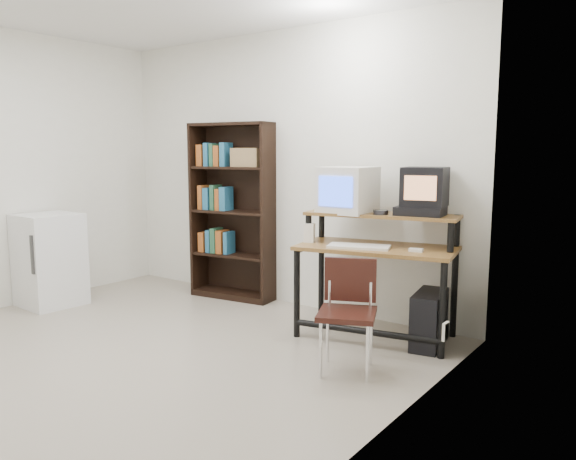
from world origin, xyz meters
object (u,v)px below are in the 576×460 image
Objects in this scene: computer_desk at (377,251)px; crt_tv at (425,187)px; bookshelf at (234,209)px; mini_fridge at (50,260)px; pc_tower at (429,319)px; school_chair at (348,303)px; crt_monitor at (348,190)px.

computer_desk is 0.62m from crt_tv.
mini_fridge is (-1.23, -1.28, -0.46)m from bookshelf.
bookshelf is 1.98× the size of mini_fridge.
mini_fridge is (-3.26, -1.21, -0.76)m from crt_tv.
pc_tower is 0.51× the size of mini_fridge.
pc_tower is 0.60× the size of school_chair.
crt_tv is 0.50× the size of school_chair.
bookshelf is (-2.03, 0.07, -0.30)m from crt_tv.
school_chair is at bearing -60.68° from crt_monitor.
crt_monitor is (-0.31, 0.05, 0.47)m from computer_desk.
crt_monitor is at bearing 158.63° from computer_desk.
bookshelf reaches higher than pc_tower.
crt_tv reaches higher than crt_monitor.
school_chair reaches higher than pc_tower.
crt_tv is (0.61, 0.14, 0.04)m from crt_monitor.
mini_fridge is (-2.97, -1.02, -0.25)m from computer_desk.
bookshelf is (-1.43, 0.20, -0.26)m from crt_monitor.
computer_desk is at bearing 172.43° from pc_tower.
crt_tv is 1.19m from school_chair.
school_chair is at bearing -35.02° from bookshelf.
crt_tv reaches higher than pc_tower.
school_chair is (0.47, -0.78, -0.70)m from crt_monitor.
crt_monitor is 1.13× the size of crt_tv.
school_chair is (-0.13, -0.92, -0.75)m from crt_tv.
bookshelf is at bearing 170.09° from crt_monitor.
bookshelf is at bearing 167.56° from crt_tv.
mini_fridge is (-3.41, -1.04, 0.23)m from pc_tower.
computer_desk is 0.65m from pc_tower.
bookshelf is (-2.18, 0.24, 0.69)m from pc_tower.
crt_tv is at bearing 21.26° from computer_desk.
computer_desk is 0.75× the size of bookshelf.
computer_desk reaches higher than school_chair.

